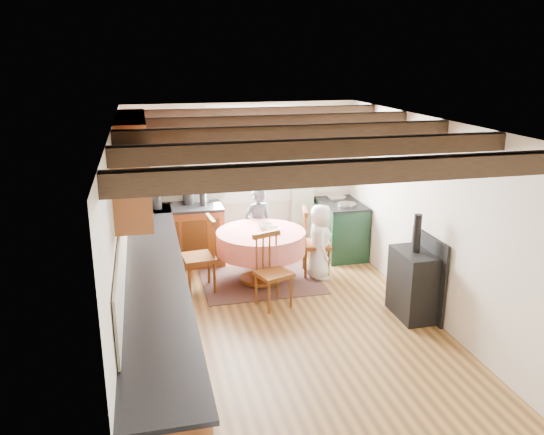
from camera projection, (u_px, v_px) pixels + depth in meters
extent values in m
cube|color=#A27535|center=(288.00, 331.00, 6.38)|extent=(3.60, 5.50, 0.00)
cube|color=white|center=(290.00, 124.00, 5.69)|extent=(3.60, 5.50, 0.00)
cube|color=silver|center=(243.00, 180.00, 8.60)|extent=(3.60, 0.00, 2.40)
cube|color=silver|center=(402.00, 366.00, 3.47)|extent=(3.60, 0.00, 2.40)
cube|color=silver|center=(121.00, 246.00, 5.63)|extent=(0.00, 5.50, 2.40)
cube|color=silver|center=(436.00, 222.00, 6.44)|extent=(0.00, 5.50, 2.40)
cube|color=#342419|center=(364.00, 171.00, 3.85)|extent=(3.60, 0.16, 0.16)
cube|color=#342419|center=(320.00, 148.00, 4.78)|extent=(3.60, 0.16, 0.16)
cube|color=#342419|center=(290.00, 133.00, 5.72)|extent=(3.60, 0.16, 0.16)
cube|color=#342419|center=(268.00, 122.00, 6.65)|extent=(3.60, 0.16, 0.16)
cube|color=#342419|center=(252.00, 113.00, 7.58)|extent=(3.60, 0.16, 0.16)
cube|color=beige|center=(123.00, 237.00, 5.92)|extent=(0.02, 4.50, 0.55)
cube|color=beige|center=(179.00, 184.00, 8.36)|extent=(1.40, 0.02, 0.55)
cube|color=brown|center=(155.00, 310.00, 5.92)|extent=(0.60, 5.30, 0.88)
cube|color=brown|center=(180.00, 236.00, 8.30)|extent=(1.30, 0.60, 0.88)
cube|color=black|center=(154.00, 270.00, 5.79)|extent=(0.64, 5.30, 0.04)
cube|color=black|center=(178.00, 208.00, 8.15)|extent=(1.30, 0.64, 0.04)
cube|color=brown|center=(133.00, 154.00, 6.57)|extent=(0.34, 1.80, 0.90)
cube|color=brown|center=(132.00, 186.00, 5.19)|extent=(0.34, 0.90, 0.70)
cube|color=white|center=(249.00, 155.00, 8.49)|extent=(1.34, 0.03, 1.54)
cube|color=white|center=(249.00, 155.00, 8.49)|extent=(1.20, 0.01, 1.40)
cube|color=silver|center=(196.00, 190.00, 8.37)|extent=(0.35, 0.10, 2.10)
cube|color=silver|center=(303.00, 184.00, 8.74)|extent=(0.35, 0.10, 2.10)
cylinder|color=black|center=(250.00, 116.00, 8.24)|extent=(2.00, 0.03, 0.03)
cube|color=gold|center=(361.00, 149.00, 8.43)|extent=(0.04, 0.50, 0.60)
cylinder|color=silver|center=(308.00, 146.00, 8.66)|extent=(0.30, 0.02, 0.30)
cube|color=#493734|center=(261.00, 281.00, 7.76)|extent=(1.65, 1.28, 0.01)
imported|color=#39424A|center=(258.00, 226.00, 8.27)|extent=(0.50, 0.39, 1.20)
imported|color=white|center=(320.00, 242.00, 7.75)|extent=(0.44, 0.59, 1.09)
imported|color=silver|center=(271.00, 230.00, 7.51)|extent=(0.30, 0.30, 0.06)
imported|color=silver|center=(265.00, 226.00, 7.70)|extent=(0.26, 0.26, 0.06)
imported|color=silver|center=(265.00, 230.00, 7.48)|extent=(0.15, 0.15, 0.10)
cylinder|color=#262628|center=(157.00, 201.00, 7.99)|extent=(0.14, 0.14, 0.24)
cylinder|color=#262628|center=(188.00, 198.00, 8.24)|extent=(0.17, 0.17, 0.19)
cylinder|color=#262628|center=(203.00, 196.00, 8.17)|extent=(0.10, 0.10, 0.27)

